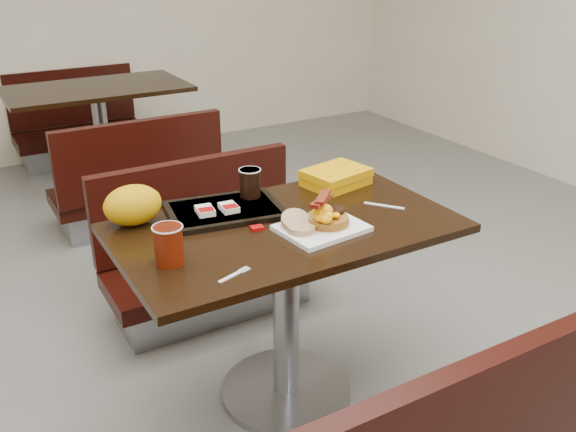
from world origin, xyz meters
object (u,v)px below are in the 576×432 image
bench_near_s (405,431)px  coffee_cup_near (169,245)px  tray (225,210)px  bench_far_n (79,119)px  knife (384,206)px  hashbrown_sleeve_right (229,208)px  paper_bag (133,205)px  fork (230,277)px  table_near (286,314)px  table_far (102,140)px  bench_far_s (133,171)px  hashbrown_sleeve_left (205,211)px  coffee_cup_far (250,183)px  clamshell (336,177)px  bench_near_n (212,246)px  pancake_stack (328,219)px  platter (322,228)px

bench_near_s → coffee_cup_near: size_ratio=7.93×
tray → bench_far_n: bearing=96.5°
knife → hashbrown_sleeve_right: size_ratio=1.96×
paper_bag → fork: bearing=-76.2°
table_near → table_far: size_ratio=1.00×
bench_far_s → coffee_cup_near: bearing=-103.1°
bench_near_s → hashbrown_sleeve_left: size_ratio=12.34×
coffee_cup_near → hashbrown_sleeve_right: bearing=37.7°
coffee_cup_near → hashbrown_sleeve_right: coffee_cup_near is taller
table_near → bench_far_s: 1.90m
table_near → bench_far_n: size_ratio=1.20×
hashbrown_sleeve_left → paper_bag: 0.25m
table_near → tray: 0.46m
coffee_cup_far → hashbrown_sleeve_left: bearing=-163.3°
paper_bag → clamshell: bearing=-2.8°
bench_near_n → pancake_stack: (0.11, -0.80, 0.42)m
bench_far_n → tray: 3.13m
bench_near_s → pancake_stack: 0.74m
table_far → clamshell: bearing=-81.1°
pancake_stack → knife: 0.30m
knife → tray: 0.60m
table_near → pancake_stack: (0.11, -0.10, 0.41)m
bench_near_s → table_far: (0.00, 3.30, 0.02)m
knife → hashbrown_sleeve_left: size_ratio=1.92×
clamshell → bench_far_n: bearing=85.4°
tray → coffee_cup_near: bearing=-129.6°
platter → hashbrown_sleeve_right: bearing=122.4°
hashbrown_sleeve_left → paper_bag: paper_bag is taller
bench_far_s → tray: (-0.15, -1.70, 0.40)m
platter → bench_near_s: bearing=-103.8°
bench_near_s → bench_far_s: (0.00, 2.60, 0.00)m
clamshell → hashbrown_sleeve_right: bearing=175.2°
bench_far_n → coffee_cup_near: (-0.46, -3.37, 0.45)m
fork → hashbrown_sleeve_right: 0.47m
bench_far_s → platter: (0.08, -2.01, 0.40)m
table_far → fork: size_ratio=9.85×
table_far → hashbrown_sleeve_right: bearing=-93.3°
bench_far_n → tray: tray is taller
platter → hashbrown_sleeve_left: size_ratio=3.53×
tray → clamshell: clamshell is taller
fork → tray: size_ratio=0.30×
bench_near_s → hashbrown_sleeve_left: 1.01m
table_near → coffee_cup_near: bearing=-171.0°
tray → hashbrown_sleeve_left: bearing=-162.0°
table_far → hashbrown_sleeve_right: hashbrown_sleeve_right is taller
coffee_cup_far → platter: bearing=-75.6°
table_near → hashbrown_sleeve_right: (-0.14, 0.17, 0.40)m
coffee_cup_far → hashbrown_sleeve_right: bearing=-147.8°
bench_far_s → pancake_stack: pancake_stack is taller
bench_far_n → clamshell: clamshell is taller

